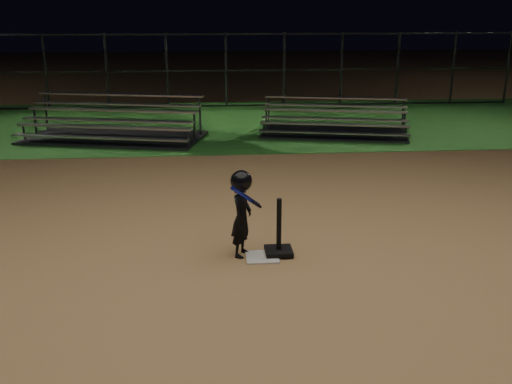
% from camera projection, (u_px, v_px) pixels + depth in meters
% --- Properties ---
extents(ground, '(80.00, 80.00, 0.00)m').
position_uv_depth(ground, '(262.00, 258.00, 8.28)').
color(ground, '#A27A49').
rests_on(ground, ground).
extents(grass_strip, '(60.00, 8.00, 0.01)m').
position_uv_depth(grass_strip, '(230.00, 123.00, 17.79)').
color(grass_strip, '#1E541B').
rests_on(grass_strip, ground).
extents(home_plate, '(0.45, 0.45, 0.02)m').
position_uv_depth(home_plate, '(262.00, 257.00, 8.28)').
color(home_plate, beige).
rests_on(home_plate, ground).
extents(batting_tee, '(0.38, 0.38, 0.80)m').
position_uv_depth(batting_tee, '(279.00, 243.00, 8.34)').
color(batting_tee, black).
rests_on(batting_tee, home_plate).
extents(child_batter, '(0.49, 0.62, 1.24)m').
position_uv_depth(child_batter, '(242.00, 211.00, 8.18)').
color(child_batter, black).
rests_on(child_batter, ground).
extents(bleacher_left, '(4.93, 3.22, 1.11)m').
position_uv_depth(bleacher_left, '(113.00, 131.00, 15.54)').
color(bleacher_left, silver).
rests_on(bleacher_left, ground).
extents(bleacher_right, '(4.19, 2.71, 0.95)m').
position_uv_depth(bleacher_right, '(334.00, 128.00, 16.12)').
color(bleacher_right, '#A5A5A9').
rests_on(bleacher_right, ground).
extents(backstop_fence, '(20.08, 0.08, 2.50)m').
position_uv_depth(backstop_fence, '(226.00, 71.00, 20.27)').
color(backstop_fence, '#38383D').
rests_on(backstop_fence, ground).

